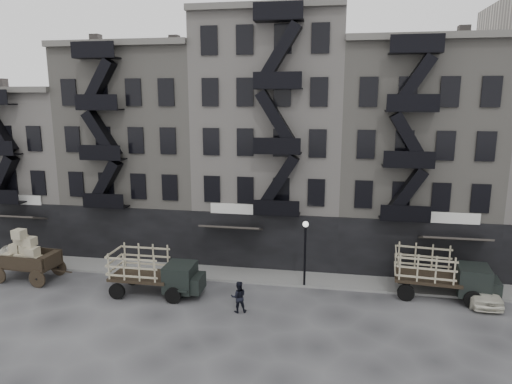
% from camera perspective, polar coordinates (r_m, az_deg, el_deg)
% --- Properties ---
extents(ground, '(140.00, 140.00, 0.00)m').
position_cam_1_polar(ground, '(27.35, -0.82, -13.52)').
color(ground, '#38383A').
rests_on(ground, ground).
extents(sidewalk, '(55.00, 2.50, 0.15)m').
position_cam_1_polar(sidewalk, '(30.70, 0.51, -10.44)').
color(sidewalk, slate).
rests_on(sidewalk, ground).
extents(building_west, '(10.00, 11.35, 13.20)m').
position_cam_1_polar(building_west, '(42.48, -25.67, 2.93)').
color(building_west, '#AFA7A0').
rests_on(building_west, ground).
extents(building_midwest, '(10.00, 11.35, 16.20)m').
position_cam_1_polar(building_midwest, '(37.36, -13.24, 5.04)').
color(building_midwest, gray).
rests_on(building_midwest, ground).
extents(building_center, '(10.00, 11.35, 18.20)m').
position_cam_1_polar(building_center, '(34.58, 2.21, 6.49)').
color(building_center, '#AFA7A0').
rests_on(building_center, ground).
extents(building_mideast, '(10.00, 11.35, 16.20)m').
position_cam_1_polar(building_mideast, '(34.78, 18.79, 4.24)').
color(building_mideast, gray).
rests_on(building_mideast, ground).
extents(lamp_post, '(0.36, 0.36, 4.28)m').
position_cam_1_polar(lamp_post, '(28.37, 6.16, -6.58)').
color(lamp_post, black).
rests_on(lamp_post, ground).
extents(wagon, '(4.17, 2.42, 3.42)m').
position_cam_1_polar(wagon, '(33.25, -26.91, -6.56)').
color(wagon, black).
rests_on(wagon, ground).
extents(stake_truck_west, '(5.57, 2.34, 2.78)m').
position_cam_1_polar(stake_truck_west, '(28.36, -12.62, -9.39)').
color(stake_truck_west, black).
rests_on(stake_truck_west, ground).
extents(stake_truck_east, '(5.95, 2.86, 2.89)m').
position_cam_1_polar(stake_truck_east, '(29.40, 22.25, -9.10)').
color(stake_truck_east, black).
rests_on(stake_truck_east, ground).
extents(car_east, '(1.80, 4.35, 1.47)m').
position_cam_1_polar(car_east, '(30.27, 26.09, -10.69)').
color(car_east, beige).
rests_on(car_east, ground).
extents(pedestrian_mid, '(1.02, 0.88, 1.79)m').
position_cam_1_polar(pedestrian_mid, '(25.80, -2.19, -12.96)').
color(pedestrian_mid, black).
rests_on(pedestrian_mid, ground).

